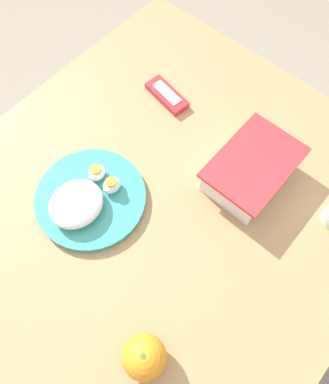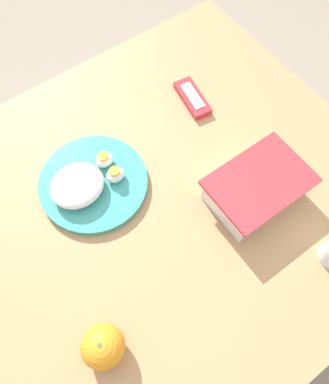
% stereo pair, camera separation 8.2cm
% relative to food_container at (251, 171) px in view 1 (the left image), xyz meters
% --- Properties ---
extents(ground_plane, '(10.00, 10.00, 0.00)m').
position_rel_food_container_xyz_m(ground_plane, '(0.19, -0.12, -0.79)').
color(ground_plane, gray).
extents(table, '(1.04, 0.93, 0.76)m').
position_rel_food_container_xyz_m(table, '(0.19, -0.12, -0.12)').
color(table, '#AD7F51').
rests_on(table, ground_plane).
extents(food_container, '(0.22, 0.15, 0.08)m').
position_rel_food_container_xyz_m(food_container, '(0.00, 0.00, 0.00)').
color(food_container, white).
rests_on(food_container, table).
extents(orange_fruit, '(0.08, 0.08, 0.08)m').
position_rel_food_container_xyz_m(orange_fruit, '(0.44, 0.08, 0.01)').
color(orange_fruit, orange).
rests_on(orange_fruit, table).
extents(rice_plate, '(0.25, 0.25, 0.06)m').
position_rel_food_container_xyz_m(rice_plate, '(0.29, -0.24, -0.01)').
color(rice_plate, teal).
rests_on(rice_plate, table).
extents(candy_bar, '(0.07, 0.13, 0.02)m').
position_rel_food_container_xyz_m(candy_bar, '(-0.05, -0.30, -0.02)').
color(candy_bar, '#B7282D').
rests_on(candy_bar, table).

